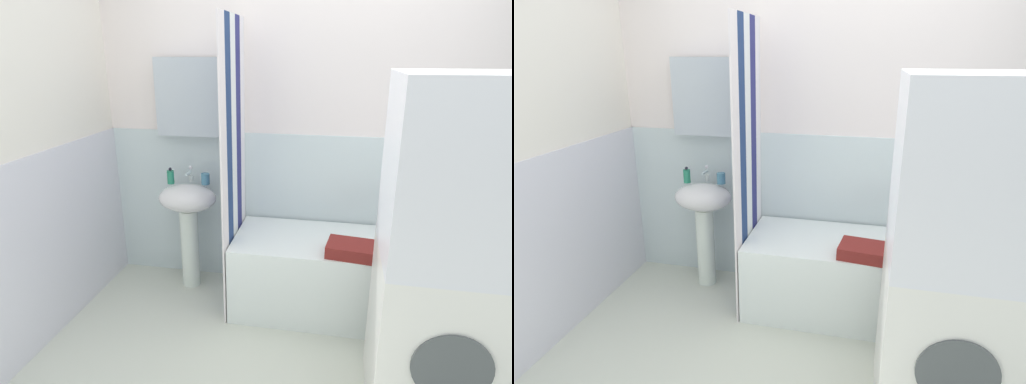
{
  "view_description": "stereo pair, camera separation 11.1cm",
  "coord_description": "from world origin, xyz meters",
  "views": [
    {
      "loc": [
        0.21,
        -1.8,
        1.78
      ],
      "look_at": [
        -0.32,
        0.89,
        0.86
      ],
      "focal_mm": 29.57,
      "sensor_mm": 36.0,
      "label": 1
    },
    {
      "loc": [
        0.31,
        -1.78,
        1.78
      ],
      "look_at": [
        -0.32,
        0.89,
        0.86
      ],
      "focal_mm": 29.57,
      "sensor_mm": 36.0,
      "label": 2
    }
  ],
  "objects": [
    {
      "name": "wall_back_tiled",
      "position": [
        -0.05,
        1.26,
        1.14
      ],
      "size": [
        3.6,
        0.18,
        2.4
      ],
      "color": "white",
      "rests_on": "ground_plane"
    },
    {
      "name": "wall_left_tiled",
      "position": [
        -1.57,
        0.34,
        1.12
      ],
      "size": [
        0.07,
        1.81,
        2.4
      ],
      "color": "white",
      "rests_on": "ground_plane"
    },
    {
      "name": "sink",
      "position": [
        -0.87,
        1.03,
        0.61
      ],
      "size": [
        0.44,
        0.34,
        0.83
      ],
      "color": "white",
      "rests_on": "ground_plane"
    },
    {
      "name": "faucet",
      "position": [
        -0.87,
        1.11,
        0.89
      ],
      "size": [
        0.03,
        0.12,
        0.12
      ],
      "color": "silver",
      "rests_on": "sink"
    },
    {
      "name": "soap_dispenser",
      "position": [
        -1.0,
        1.05,
        0.88
      ],
      "size": [
        0.05,
        0.05,
        0.13
      ],
      "color": "#237E5D",
      "rests_on": "sink"
    },
    {
      "name": "toothbrush_cup",
      "position": [
        -0.74,
        1.09,
        0.87
      ],
      "size": [
        0.06,
        0.06,
        0.08
      ],
      "primitive_type": "cylinder",
      "color": "teal",
      "rests_on": "sink"
    },
    {
      "name": "bathtub",
      "position": [
        0.32,
        0.9,
        0.27
      ],
      "size": [
        1.56,
        0.65,
        0.54
      ],
      "primitive_type": "cube",
      "color": "white",
      "rests_on": "ground_plane"
    },
    {
      "name": "shower_curtain",
      "position": [
        -0.47,
        0.9,
        1.0
      ],
      "size": [
        0.01,
        0.65,
        2.0
      ],
      "color": "white",
      "rests_on": "ground_plane"
    },
    {
      "name": "body_wash_bottle",
      "position": [
        1.0,
        1.15,
        0.64
      ],
      "size": [
        0.06,
        0.06,
        0.2
      ],
      "color": "#2A5895",
      "rests_on": "bathtub"
    },
    {
      "name": "conditioner_bottle",
      "position": [
        0.9,
        1.15,
        0.61
      ],
      "size": [
        0.07,
        0.07,
        0.15
      ],
      "color": "#1D8252",
      "rests_on": "bathtub"
    },
    {
      "name": "shampoo_bottle",
      "position": [
        0.81,
        1.17,
        0.61
      ],
      "size": [
        0.06,
        0.06,
        0.16
      ],
      "color": "#2D2230",
      "rests_on": "bathtub"
    },
    {
      "name": "towel_folded",
      "position": [
        0.34,
        0.69,
        0.58
      ],
      "size": [
        0.33,
        0.26,
        0.08
      ],
      "primitive_type": "cube",
      "rotation": [
        0.0,
        0.0,
        -0.13
      ],
      "color": "maroon",
      "rests_on": "bathtub"
    },
    {
      "name": "washer_dryer_stack",
      "position": [
        0.76,
        0.11,
        0.85
      ],
      "size": [
        0.63,
        0.58,
        1.7
      ],
      "color": "white",
      "rests_on": "ground_plane"
    }
  ]
}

